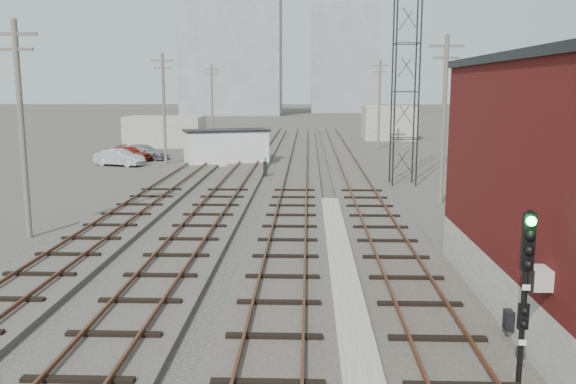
{
  "coord_description": "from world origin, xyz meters",
  "views": [
    {
      "loc": [
        -0.68,
        -4.77,
        6.31
      ],
      "look_at": [
        -1.48,
        18.96,
        2.2
      ],
      "focal_mm": 38.0,
      "sensor_mm": 36.0,
      "label": 1
    }
  ],
  "objects_px": {
    "signal_mast": "(525,290)",
    "car_silver": "(119,158)",
    "car_grey": "(144,152)",
    "switch_stand": "(265,168)",
    "car_red": "(129,153)",
    "site_trailer": "(226,147)"
  },
  "relations": [
    {
      "from": "site_trailer",
      "to": "car_grey",
      "type": "distance_m",
      "value": 8.3
    },
    {
      "from": "switch_stand",
      "to": "car_grey",
      "type": "relative_size",
      "value": 0.28
    },
    {
      "from": "signal_mast",
      "to": "car_silver",
      "type": "xyz_separation_m",
      "value": [
        -19.62,
        36.47,
        -1.6
      ]
    },
    {
      "from": "signal_mast",
      "to": "car_grey",
      "type": "distance_m",
      "value": 44.98
    },
    {
      "from": "site_trailer",
      "to": "car_grey",
      "type": "xyz_separation_m",
      "value": [
        -7.7,
        2.99,
        -0.79
      ]
    },
    {
      "from": "signal_mast",
      "to": "site_trailer",
      "type": "distance_m",
      "value": 39.44
    },
    {
      "from": "car_red",
      "to": "signal_mast",
      "type": "bearing_deg",
      "value": -128.18
    },
    {
      "from": "signal_mast",
      "to": "site_trailer",
      "type": "relative_size",
      "value": 0.53
    },
    {
      "from": "switch_stand",
      "to": "car_red",
      "type": "height_order",
      "value": "car_red"
    },
    {
      "from": "signal_mast",
      "to": "car_grey",
      "type": "height_order",
      "value": "signal_mast"
    },
    {
      "from": "switch_stand",
      "to": "car_silver",
      "type": "xyz_separation_m",
      "value": [
        -12.17,
        5.38,
        0.09
      ]
    },
    {
      "from": "car_red",
      "to": "car_silver",
      "type": "bearing_deg",
      "value": -151.63
    },
    {
      "from": "signal_mast",
      "to": "car_red",
      "type": "distance_m",
      "value": 44.27
    },
    {
      "from": "car_silver",
      "to": "car_red",
      "type": "bearing_deg",
      "value": 21.29
    },
    {
      "from": "switch_stand",
      "to": "site_trailer",
      "type": "relative_size",
      "value": 0.17
    },
    {
      "from": "signal_mast",
      "to": "car_grey",
      "type": "xyz_separation_m",
      "value": [
        -18.84,
        40.81,
        -1.62
      ]
    },
    {
      "from": "car_silver",
      "to": "car_grey",
      "type": "xyz_separation_m",
      "value": [
        0.79,
        4.34,
        -0.02
      ]
    },
    {
      "from": "car_grey",
      "to": "signal_mast",
      "type": "bearing_deg",
      "value": -144.58
    },
    {
      "from": "car_grey",
      "to": "switch_stand",
      "type": "bearing_deg",
      "value": -119.87
    },
    {
      "from": "switch_stand",
      "to": "car_red",
      "type": "xyz_separation_m",
      "value": [
        -12.34,
        8.48,
        0.09
      ]
    },
    {
      "from": "signal_mast",
      "to": "car_grey",
      "type": "relative_size",
      "value": 0.86
    },
    {
      "from": "switch_stand",
      "to": "car_silver",
      "type": "bearing_deg",
      "value": 152.73
    }
  ]
}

